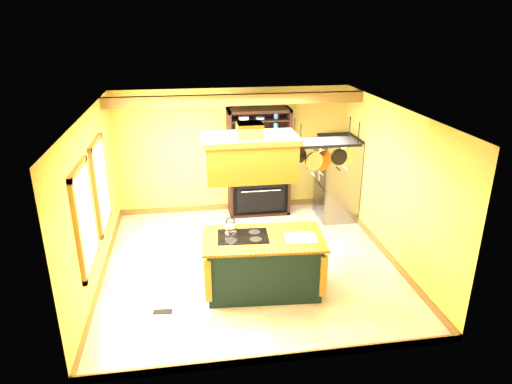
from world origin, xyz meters
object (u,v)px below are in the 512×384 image
object	(u,v)px
refrigerator	(337,180)
hutch	(258,173)
kitchen_island	(263,263)
pot_rack	(325,149)
range_hood	(250,155)

from	to	relation	value
refrigerator	hutch	size ratio (longest dim) A/B	0.74
kitchen_island	pot_rack	world-z (taller)	pot_rack
kitchen_island	pot_rack	xyz separation A→B (m)	(0.91, 0.01, 1.80)
kitchen_island	pot_rack	bearing A→B (deg)	4.83
kitchen_island	hutch	distance (m)	3.14
range_hood	refrigerator	xyz separation A→B (m)	(2.22, 2.56, -1.40)
range_hood	hutch	bearing A→B (deg)	78.65
kitchen_island	pot_rack	distance (m)	2.02
hutch	pot_rack	bearing A→B (deg)	-81.03
pot_rack	refrigerator	bearing A→B (deg)	66.47
pot_rack	kitchen_island	bearing A→B (deg)	-179.38
pot_rack	hutch	size ratio (longest dim) A/B	0.44
kitchen_island	pot_rack	size ratio (longest dim) A/B	1.91
range_hood	pot_rack	size ratio (longest dim) A/B	1.34
kitchen_island	hutch	xyz separation A→B (m)	(0.42, 3.08, 0.42)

